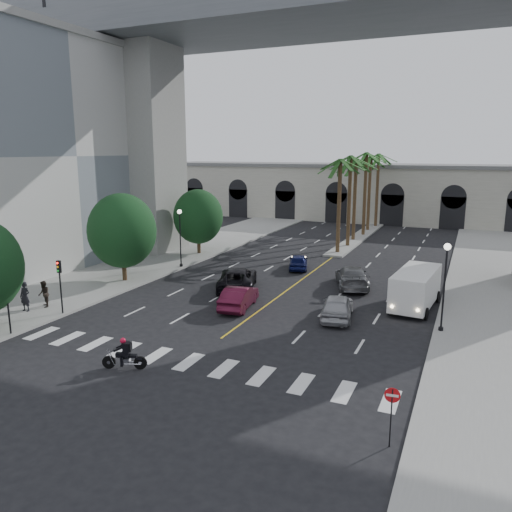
{
  "coord_description": "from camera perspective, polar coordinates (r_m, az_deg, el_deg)",
  "views": [
    {
      "loc": [
        12.59,
        -21.72,
        10.49
      ],
      "look_at": [
        0.43,
        6.0,
        4.07
      ],
      "focal_mm": 35.0,
      "sensor_mm": 36.0,
      "label": 1
    }
  ],
  "objects": [
    {
      "name": "ground",
      "position": [
        27.21,
        -6.02,
        -10.77
      ],
      "size": [
        140.0,
        140.0,
        0.0
      ],
      "primitive_type": "plane",
      "color": "black",
      "rests_on": "ground"
    },
    {
      "name": "car_a",
      "position": [
        32.2,
        9.29,
        -5.71
      ],
      "size": [
        2.65,
        4.91,
        1.59
      ],
      "primitive_type": "imported",
      "rotation": [
        0.0,
        0.0,
        3.31
      ],
      "color": "#A0A0A4",
      "rests_on": "ground"
    },
    {
      "name": "palm_c",
      "position": [
        59.14,
        11.37,
        10.22
      ],
      "size": [
        3.2,
        3.2,
        10.1
      ],
      "color": "#47331E",
      "rests_on": "ground"
    },
    {
      "name": "pedestrian_a",
      "position": [
        35.99,
        -24.89,
        -4.24
      ],
      "size": [
        0.76,
        0.55,
        1.96
      ],
      "primitive_type": "imported",
      "rotation": [
        0.0,
        0.0,
        0.11
      ],
      "color": "black",
      "rests_on": "sidewalk_left"
    },
    {
      "name": "sidewalk_right",
      "position": [
        38.25,
        26.43,
        -5.11
      ],
      "size": [
        8.0,
        100.0,
        0.15
      ],
      "primitive_type": "cube",
      "color": "gray",
      "rests_on": "ground"
    },
    {
      "name": "do_not_enter_sign",
      "position": [
        19.06,
        15.26,
        -16.04
      ],
      "size": [
        0.56,
        0.09,
        2.3
      ],
      "rotation": [
        0.0,
        0.0,
        0.11
      ],
      "color": "black",
      "rests_on": "ground"
    },
    {
      "name": "street_tree_mid",
      "position": [
        41.24,
        -15.05,
        2.81
      ],
      "size": [
        5.44,
        5.44,
        7.21
      ],
      "color": "#382616",
      "rests_on": "ground"
    },
    {
      "name": "palm_b",
      "position": [
        55.17,
        10.78,
        10.61
      ],
      "size": [
        3.2,
        3.2,
        10.6
      ],
      "color": "#47331E",
      "rests_on": "ground"
    },
    {
      "name": "palm_a",
      "position": [
        51.31,
        9.62,
        10.26
      ],
      "size": [
        3.2,
        3.2,
        10.3
      ],
      "color": "#47331E",
      "rests_on": "ground"
    },
    {
      "name": "median",
      "position": [
        61.91,
        11.62,
        2.07
      ],
      "size": [
        2.0,
        24.0,
        0.2
      ],
      "primitive_type": "cube",
      "color": "gray",
      "rests_on": "ground"
    },
    {
      "name": "street_tree_far",
      "position": [
        51.09,
        -6.62,
        4.49
      ],
      "size": [
        5.04,
        5.04,
        6.68
      ],
      "color": "#382616",
      "rests_on": "ground"
    },
    {
      "name": "building_left",
      "position": [
        52.01,
        -26.38,
        10.57
      ],
      "size": [
        16.5,
        32.5,
        20.6
      ],
      "color": "beige",
      "rests_on": "ground"
    },
    {
      "name": "motorcycle_rider",
      "position": [
        25.59,
        -14.69,
        -10.87
      ],
      "size": [
        2.12,
        0.91,
        1.6
      ],
      "rotation": [
        0.0,
        0.0,
        0.36
      ],
      "color": "black",
      "rests_on": "ground"
    },
    {
      "name": "palm_f",
      "position": [
        70.82,
        13.85,
        10.81
      ],
      "size": [
        3.2,
        3.2,
        10.7
      ],
      "color": "#47331E",
      "rests_on": "ground"
    },
    {
      "name": "traffic_signal_far",
      "position": [
        34.26,
        -21.51,
        -2.34
      ],
      "size": [
        0.25,
        0.18,
        3.65
      ],
      "color": "black",
      "rests_on": "ground"
    },
    {
      "name": "pier_building",
      "position": [
        78.0,
        14.43,
        7.03
      ],
      "size": [
        71.0,
        10.5,
        8.5
      ],
      "color": "beige",
      "rests_on": "ground"
    },
    {
      "name": "palm_d",
      "position": [
        62.97,
        12.52,
        10.94
      ],
      "size": [
        3.2,
        3.2,
        10.9
      ],
      "color": "#47331E",
      "rests_on": "ground"
    },
    {
      "name": "bridge",
      "position": [
        45.39,
        12.57,
        21.89
      ],
      "size": [
        75.0,
        13.0,
        26.0
      ],
      "color": "gray",
      "rests_on": "ground"
    },
    {
      "name": "car_e",
      "position": [
        45.01,
        4.85,
        -0.65
      ],
      "size": [
        2.74,
        4.28,
        1.36
      ],
      "primitive_type": "imported",
      "rotation": [
        0.0,
        0.0,
        3.45
      ],
      "color": "#111850",
      "rests_on": "ground"
    },
    {
      "name": "cargo_van",
      "position": [
        35.28,
        17.78,
        -3.45
      ],
      "size": [
        2.93,
        6.3,
        2.61
      ],
      "rotation": [
        0.0,
        0.0,
        -0.09
      ],
      "color": "silver",
      "rests_on": "ground"
    },
    {
      "name": "car_b",
      "position": [
        33.87,
        -1.98,
        -4.71
      ],
      "size": [
        2.32,
        4.83,
        1.53
      ],
      "primitive_type": "imported",
      "rotation": [
        0.0,
        0.0,
        3.3
      ],
      "color": "#480E23",
      "rests_on": "ground"
    },
    {
      "name": "sidewalk_left",
      "position": [
        47.1,
        -12.91,
        -1.1
      ],
      "size": [
        8.0,
        100.0,
        0.15
      ],
      "primitive_type": "cube",
      "color": "gray",
      "rests_on": "ground"
    },
    {
      "name": "car_c",
      "position": [
        38.44,
        -2.14,
        -2.59
      ],
      "size": [
        4.69,
        6.54,
        1.65
      ],
      "primitive_type": "imported",
      "rotation": [
        0.0,
        0.0,
        3.51
      ],
      "color": "black",
      "rests_on": "ground"
    },
    {
      "name": "car_d",
      "position": [
        39.67,
        10.92,
        -2.35
      ],
      "size": [
        4.0,
        6.12,
        1.65
      ],
      "primitive_type": "imported",
      "rotation": [
        0.0,
        0.0,
        3.47
      ],
      "color": "slate",
      "rests_on": "ground"
    },
    {
      "name": "palm_e",
      "position": [
        66.95,
        12.97,
        10.57
      ],
      "size": [
        3.2,
        3.2,
        10.4
      ],
      "color": "#47331E",
      "rests_on": "ground"
    },
    {
      "name": "lamp_post_right",
      "position": [
        30.62,
        20.77,
        -2.55
      ],
      "size": [
        0.4,
        0.4,
        5.35
      ],
      "color": "black",
      "rests_on": "ground"
    },
    {
      "name": "pedestrian_b",
      "position": [
        36.43,
        -23.09,
        -4.03
      ],
      "size": [
        1.1,
        1.09,
        1.79
      ],
      "primitive_type": "imported",
      "rotation": [
        0.0,
        0.0,
        -0.72
      ],
      "color": "black",
      "rests_on": "sidewalk_left"
    },
    {
      "name": "traffic_signal_near",
      "position": [
        31.68,
        -26.61,
        -3.91
      ],
      "size": [
        0.25,
        0.18,
        3.65
      ],
      "color": "black",
      "rests_on": "ground"
    },
    {
      "name": "lamp_post_left_far",
      "position": [
        45.29,
        -8.67,
        2.61
      ],
      "size": [
        0.4,
        0.4,
        5.35
      ],
      "color": "black",
      "rests_on": "ground"
    }
  ]
}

